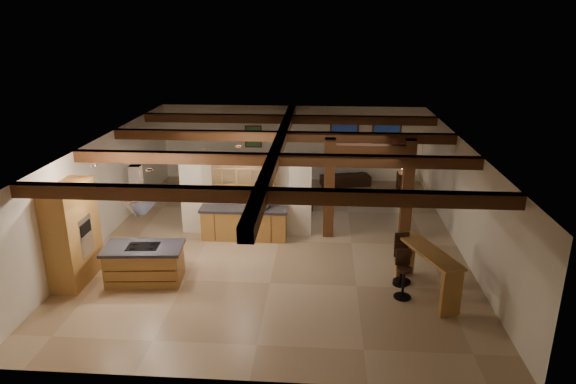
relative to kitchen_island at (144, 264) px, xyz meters
name	(u,v)px	position (x,y,z in m)	size (l,w,h in m)	color
ground	(279,241)	(3.01, 2.58, -0.46)	(12.00, 12.00, 0.00)	tan
room_walls	(279,182)	(3.01, 2.58, 1.32)	(12.00, 12.00, 12.00)	silver
ceiling_beams	(278,147)	(3.01, 2.58, 2.30)	(10.00, 12.00, 0.28)	#442111
timber_posts	(369,179)	(5.51, 3.08, 1.30)	(2.50, 0.30, 2.90)	#442111
partition_wall	(246,198)	(2.01, 3.08, 0.64)	(3.80, 0.18, 2.20)	silver
pantry_cabinet	(73,234)	(-1.66, -0.02, 0.74)	(0.67, 1.60, 2.40)	#A06D33
back_counter	(244,223)	(2.01, 2.69, 0.01)	(2.50, 0.66, 0.94)	#A06D33
upper_display_cabinet	(244,175)	(2.01, 2.89, 1.39)	(1.80, 0.36, 0.95)	#A06D33
range_hood	(139,212)	(0.00, 0.00, 1.32)	(1.10, 1.10, 1.40)	silver
back_windows	(365,143)	(5.81, 8.51, 1.04)	(2.70, 0.07, 1.70)	#442111
framed_art	(253,137)	(1.51, 8.51, 1.24)	(0.65, 0.05, 0.85)	#442111
recessed_cans	(164,160)	(0.48, 0.64, 2.41)	(3.16, 2.46, 0.03)	silver
kitchen_island	(144,264)	(0.00, 0.00, 0.00)	(1.93, 1.14, 0.92)	#A06D33
dining_table	(285,200)	(2.98, 5.15, -0.14)	(1.86, 1.04, 0.65)	#39170E
sofa	(345,178)	(5.09, 7.93, -0.19)	(1.85, 0.72, 0.54)	black
microwave	(261,204)	(2.49, 2.69, 0.59)	(0.42, 0.29, 0.23)	#B1B1B6
bar_counter	(427,264)	(6.62, -0.15, 0.29)	(1.27, 2.17, 1.12)	#A06D33
side_table	(404,181)	(7.26, 7.63, -0.15)	(0.50, 0.50, 0.62)	#442111
table_lamp	(405,166)	(7.26, 7.63, 0.41)	(0.30, 0.30, 0.36)	black
bar_stool_a	(403,274)	(6.08, -0.31, 0.11)	(0.39, 0.40, 1.13)	black
bar_stool_b	(401,264)	(6.11, 0.28, 0.05)	(0.35, 0.36, 1.01)	black
bar_stool_c	(403,258)	(6.16, 0.40, 0.16)	(0.44, 0.46, 1.22)	black
dining_chairs	(285,194)	(2.98, 5.15, 0.09)	(1.82, 1.82, 1.08)	#442111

